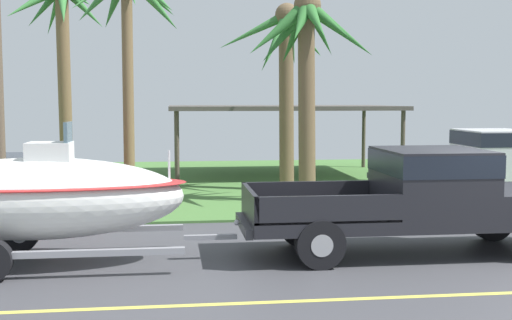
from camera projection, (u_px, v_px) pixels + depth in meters
ground at (371, 192)px, 19.45m from camera, size 36.00×22.00×0.11m
pickup_truck_towing at (429, 195)px, 11.60m from camera, size 5.94×1.98×1.84m
boat_on_trailer at (34, 198)px, 10.75m from camera, size 6.01×2.21×2.34m
parked_pickup_background at (492, 160)px, 18.18m from camera, size 5.84×2.02×1.87m
carport_awning at (281, 109)px, 23.02m from camera, size 7.78×4.92×2.49m
palm_tree_near_left at (285, 59)px, 19.08m from camera, size 3.18×3.08×5.48m
palm_tree_near_right at (62, 29)px, 20.22m from camera, size 3.00×3.06×6.50m
palm_tree_mid at (130, 10)px, 16.98m from camera, size 2.91×3.25×6.25m
palm_tree_far_right at (305, 47)px, 16.76m from camera, size 3.61×2.96×5.44m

